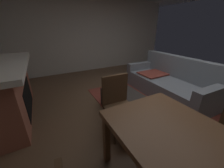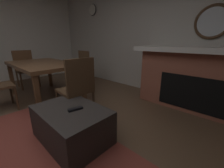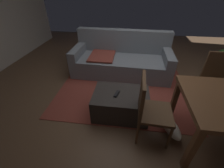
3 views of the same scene
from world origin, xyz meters
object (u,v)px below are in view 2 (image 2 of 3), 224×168
object	(u,v)px
fireplace	(198,79)
dining_chair_south	(81,68)
tv_remote	(75,109)
dining_table	(43,67)
dining_chair_east	(25,67)
ottoman_coffee_table	(72,125)
round_wall_mirror	(213,22)
small_dog	(64,103)
dining_chair_west	(77,86)
wall_clock	(93,10)

from	to	relation	value
fireplace	dining_chair_south	xyz separation A→B (m)	(2.39, 0.72, -0.01)
tv_remote	dining_table	bearing A→B (deg)	1.88
tv_remote	dining_table	size ratio (longest dim) A/B	0.10
fireplace	dining_chair_east	size ratio (longest dim) A/B	2.28
ottoman_coffee_table	dining_table	bearing A→B (deg)	-12.75
round_wall_mirror	small_dog	distance (m)	2.81
dining_chair_east	small_dog	world-z (taller)	dining_chair_east
tv_remote	small_dog	bearing A→B (deg)	-4.75
tv_remote	dining_chair_south	size ratio (longest dim) A/B	0.17
fireplace	tv_remote	bearing A→B (deg)	68.62
ottoman_coffee_table	dining_table	world-z (taller)	dining_table
ottoman_coffee_table	tv_remote	bearing A→B (deg)	-161.30
tv_remote	small_dog	distance (m)	0.88
ottoman_coffee_table	dining_chair_west	world-z (taller)	dining_chair_west
ottoman_coffee_table	fireplace	bearing A→B (deg)	-112.85
wall_clock	dining_chair_south	bearing A→B (deg)	123.98
dining_chair_west	wall_clock	bearing A→B (deg)	-45.18
fireplace	small_dog	size ratio (longest dim) A/B	4.11
dining_table	ottoman_coffee_table	bearing A→B (deg)	167.25
ottoman_coffee_table	small_dog	world-z (taller)	ottoman_coffee_table
dining_chair_south	dining_chair_west	distance (m)	1.48
dining_chair_south	wall_clock	bearing A→B (deg)	-56.02
small_dog	dining_chair_east	bearing A→B (deg)	-2.18
dining_chair_east	dining_chair_west	bearing A→B (deg)	179.82
small_dog	wall_clock	distance (m)	3.12
round_wall_mirror	dining_chair_south	size ratio (longest dim) A/B	0.59
tv_remote	dining_table	xyz separation A→B (m)	(1.65, -0.34, 0.24)
fireplace	dining_chair_east	distance (m)	3.94
round_wall_mirror	fireplace	bearing A→B (deg)	90.00
round_wall_mirror	tv_remote	size ratio (longest dim) A/B	3.46
dining_table	round_wall_mirror	bearing A→B (deg)	-141.98
dining_table	fireplace	bearing A→B (deg)	-146.47
dining_chair_east	dining_chair_west	xyz separation A→B (m)	(-2.40, 0.01, 0.00)
round_wall_mirror	dining_chair_west	size ratio (longest dim) A/B	0.59
dining_chair_south	wall_clock	world-z (taller)	wall_clock
dining_chair_east	small_dog	bearing A→B (deg)	177.82
tv_remote	dining_chair_west	world-z (taller)	dining_chair_west
ottoman_coffee_table	small_dog	size ratio (longest dim) A/B	1.70
dining_chair_west	dining_chair_south	bearing A→B (deg)	-36.31
round_wall_mirror	dining_chair_east	distance (m)	4.16
tv_remote	dining_chair_south	world-z (taller)	dining_chair_south
dining_chair_south	dining_chair_east	world-z (taller)	same
dining_chair_west	tv_remote	bearing A→B (deg)	143.54
dining_chair_east	dining_chair_west	distance (m)	2.40
ottoman_coffee_table	wall_clock	world-z (taller)	wall_clock
ottoman_coffee_table	tv_remote	world-z (taller)	tv_remote
round_wall_mirror	dining_chair_west	world-z (taller)	round_wall_mirror
fireplace	dining_table	distance (m)	2.88
dining_chair_west	small_dog	size ratio (longest dim) A/B	1.81
fireplace	tv_remote	distance (m)	2.07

